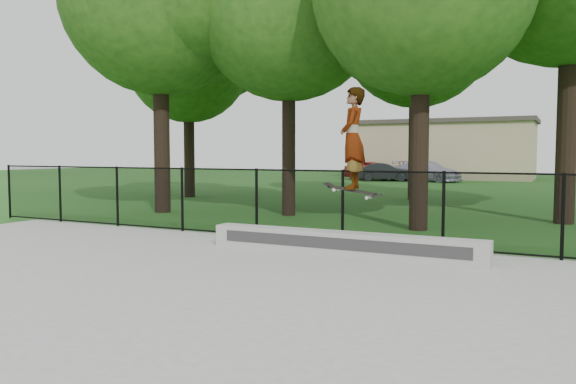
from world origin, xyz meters
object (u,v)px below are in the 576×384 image
Objects in this scene: car_c at (427,171)px; skater_airborne at (353,140)px; car_a at (372,170)px; car_b at (385,172)px; grind_ledge at (341,243)px.

car_c is 2.26× the size of skater_airborne.
car_a is 1.98m from car_b.
grind_ledge is 28.17m from car_b.
skater_airborne reaches higher than grind_ledge.
skater_airborne is at bearing -28.90° from grind_ledge.
grind_ledge is 1.29× the size of car_a.
car_a is 0.92× the size of car_c.
car_b reaches higher than grind_ledge.
car_a is at bearing 106.94° from grind_ledge.
car_c is (2.66, 0.75, 0.08)m from car_b.
car_a reaches higher than car_b.
car_c is at bearing -90.50° from car_b.
car_c reaches higher than car_b.
car_c is at bearing 99.49° from grind_ledge.
car_b is at bearing 129.10° from car_c.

